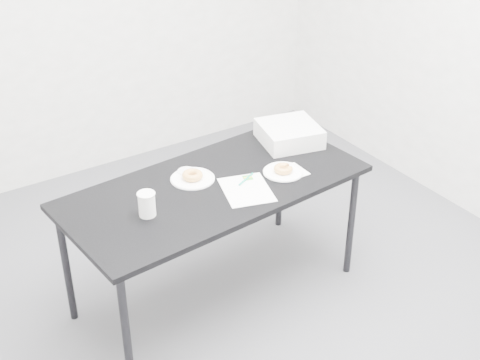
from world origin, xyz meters
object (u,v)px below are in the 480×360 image
plate_far (193,179)px  coffee_cup (147,204)px  plate_near (283,172)px  donut_near (283,169)px  table (215,193)px  pen (246,179)px  donut_far (192,175)px  scorecard (247,190)px  bakery_box (289,134)px

plate_far → coffee_cup: 0.41m
plate_near → donut_near: 0.02m
table → pen: pen is taller
pen → donut_far: bearing=118.5°
coffee_cup → donut_near: bearing=-1.9°
table → plate_far: size_ratio=7.06×
scorecard → plate_far: (-0.18, 0.25, 0.00)m
coffee_cup → bakery_box: bearing=13.5°
scorecard → donut_near: donut_near is taller
donut_near → donut_far: same height
plate_near → donut_far: donut_far is taller
plate_near → donut_near: size_ratio=2.13×
donut_far → bakery_box: bakery_box is taller
pen → coffee_cup: size_ratio=1.12×
plate_far → donut_far: bearing=0.0°
plate_near → bakery_box: (0.25, 0.28, 0.05)m
plate_far → donut_far: 0.02m
table → donut_far: (-0.07, 0.11, 0.08)m
coffee_cup → table: bearing=9.8°
plate_near → coffee_cup: bearing=178.1°
scorecard → donut_far: (-0.18, 0.25, 0.02)m
donut_near → table: bearing=165.0°
scorecard → bakery_box: 0.61m
table → donut_far: bearing=118.1°
pen → plate_near: 0.22m
plate_far → coffee_cup: bearing=-152.9°
plate_far → bakery_box: bakery_box is taller
pen → plate_far: pen is taller
table → bakery_box: size_ratio=5.15×
table → plate_near: 0.40m
donut_near → coffee_cup: 0.81m
pen → plate_far: size_ratio=0.60×
pen → bakery_box: size_ratio=0.43×
donut_near → plate_far: 0.50m
pen → plate_far: 0.29m
bakery_box → donut_far: bearing=-161.0°
scorecard → pen: (0.05, 0.08, 0.01)m
donut_far → coffee_cup: 0.40m
pen → table: bearing=134.6°
scorecard → plate_near: (0.27, 0.04, 0.00)m
plate_near → donut_far: (-0.45, 0.21, 0.02)m
donut_near → coffee_cup: coffee_cup is taller
scorecard → plate_near: 0.27m
pen → plate_near: bearing=-38.2°
pen → coffee_cup: (-0.59, -0.02, 0.06)m
plate_near → bakery_box: bakery_box is taller
table → donut_far: donut_far is taller
scorecard → donut_far: size_ratio=2.73×
pen → bakery_box: (0.46, 0.24, 0.05)m
table → plate_far: (-0.07, 0.11, 0.06)m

